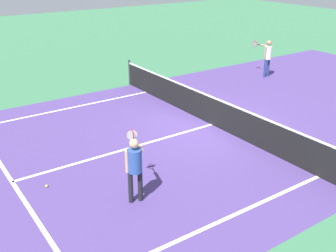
{
  "coord_description": "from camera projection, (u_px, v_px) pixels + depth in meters",
  "views": [
    {
      "loc": [
        9.26,
        -8.14,
        5.15
      ],
      "look_at": [
        1.22,
        -2.59,
        1.0
      ],
      "focal_mm": 43.33,
      "sensor_mm": 36.0,
      "label": 1
    }
  ],
  "objects": [
    {
      "name": "line_center_service",
      "position": [
        126.0,
        149.0,
        11.61
      ],
      "size": [
        0.1,
        6.4,
        0.01
      ],
      "primitive_type": "cube",
      "color": "white",
      "rests_on": "ground_plane"
    },
    {
      "name": "ground_plane",
      "position": [
        212.0,
        125.0,
        13.28
      ],
      "size": [
        60.0,
        60.0,
        0.0
      ],
      "primitive_type": "plane",
      "color": "#38724C"
    },
    {
      "name": "player_far",
      "position": [
        267.0,
        54.0,
        18.09
      ],
      "size": [
        1.22,
        0.43,
        1.65
      ],
      "color": "navy",
      "rests_on": "ground_plane"
    },
    {
      "name": "tennis_ball_mid_court",
      "position": [
        47.0,
        186.0,
        9.7
      ],
      "size": [
        0.07,
        0.07,
        0.07
      ],
      "primitive_type": "sphere",
      "color": "#CCE033",
      "rests_on": "ground_plane"
    },
    {
      "name": "line_service_near",
      "position": [
        12.0,
        182.0,
        9.93
      ],
      "size": [
        8.22,
        0.1,
        0.01
      ],
      "primitive_type": "cube",
      "color": "white",
      "rests_on": "ground_plane"
    },
    {
      "name": "player_near",
      "position": [
        134.0,
        163.0,
        8.83
      ],
      "size": [
        1.09,
        0.72,
        1.54
      ],
      "color": "black",
      "rests_on": "ground_plane"
    },
    {
      "name": "net",
      "position": [
        212.0,
        110.0,
        13.09
      ],
      "size": [
        10.88,
        0.09,
        1.07
      ],
      "color": "#33383D",
      "rests_on": "ground_plane"
    },
    {
      "name": "court_surface_inbounds",
      "position": [
        212.0,
        124.0,
        13.28
      ],
      "size": [
        10.62,
        24.4,
        0.0
      ],
      "primitive_type": "cube",
      "color": "#4C387A",
      "rests_on": "ground_plane"
    }
  ]
}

